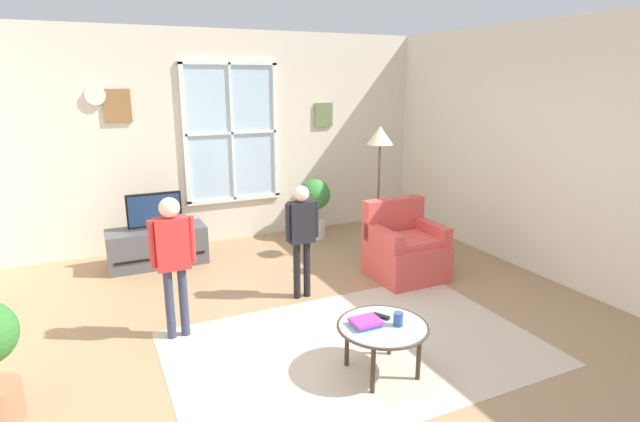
{
  "coord_description": "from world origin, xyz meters",
  "views": [
    {
      "loc": [
        -1.74,
        -3.61,
        2.22
      ],
      "look_at": [
        0.14,
        0.4,
        1.05
      ],
      "focal_mm": 28.27,
      "sensor_mm": 36.0,
      "label": 1
    }
  ],
  "objects_px": {
    "television": "(154,210)",
    "cup": "(398,319)",
    "remote_near_books": "(381,316)",
    "potted_plant_by_window": "(315,202)",
    "tv_stand": "(157,246)",
    "book_stack": "(366,322)",
    "coffee_table": "(383,328)",
    "armchair": "(404,249)",
    "floor_lamp": "(380,149)",
    "person_black_shirt": "(302,229)",
    "person_red_shirt": "(173,252)"
  },
  "relations": [
    {
      "from": "tv_stand",
      "to": "armchair",
      "type": "height_order",
      "value": "armchair"
    },
    {
      "from": "book_stack",
      "to": "floor_lamp",
      "type": "distance_m",
      "value": 2.84
    },
    {
      "from": "floor_lamp",
      "to": "cup",
      "type": "bearing_deg",
      "value": -118.01
    },
    {
      "from": "armchair",
      "to": "cup",
      "type": "height_order",
      "value": "armchair"
    },
    {
      "from": "tv_stand",
      "to": "coffee_table",
      "type": "bearing_deg",
      "value": -68.8
    },
    {
      "from": "armchair",
      "to": "cup",
      "type": "xyz_separation_m",
      "value": [
        -1.18,
        -1.64,
        0.13
      ]
    },
    {
      "from": "armchair",
      "to": "remote_near_books",
      "type": "relative_size",
      "value": 6.21
    },
    {
      "from": "television",
      "to": "cup",
      "type": "relative_size",
      "value": 6.02
    },
    {
      "from": "coffee_table",
      "to": "person_black_shirt",
      "type": "distance_m",
      "value": 1.6
    },
    {
      "from": "armchair",
      "to": "cup",
      "type": "relative_size",
      "value": 8.23
    },
    {
      "from": "remote_near_books",
      "to": "tv_stand",
      "type": "bearing_deg",
      "value": 112.81
    },
    {
      "from": "tv_stand",
      "to": "person_black_shirt",
      "type": "relative_size",
      "value": 0.97
    },
    {
      "from": "tv_stand",
      "to": "potted_plant_by_window",
      "type": "bearing_deg",
      "value": 4.49
    },
    {
      "from": "remote_near_books",
      "to": "person_red_shirt",
      "type": "xyz_separation_m",
      "value": [
        -1.38,
        1.13,
        0.38
      ]
    },
    {
      "from": "armchair",
      "to": "potted_plant_by_window",
      "type": "height_order",
      "value": "armchair"
    },
    {
      "from": "television",
      "to": "book_stack",
      "type": "height_order",
      "value": "television"
    },
    {
      "from": "tv_stand",
      "to": "coffee_table",
      "type": "distance_m",
      "value": 3.42
    },
    {
      "from": "book_stack",
      "to": "remote_near_books",
      "type": "distance_m",
      "value": 0.19
    },
    {
      "from": "television",
      "to": "cup",
      "type": "bearing_deg",
      "value": -67.52
    },
    {
      "from": "person_black_shirt",
      "to": "tv_stand",
      "type": "bearing_deg",
      "value": 127.06
    },
    {
      "from": "person_red_shirt",
      "to": "remote_near_books",
      "type": "bearing_deg",
      "value": -39.32
    },
    {
      "from": "book_stack",
      "to": "cup",
      "type": "bearing_deg",
      "value": -24.49
    },
    {
      "from": "armchair",
      "to": "person_black_shirt",
      "type": "distance_m",
      "value": 1.36
    },
    {
      "from": "person_red_shirt",
      "to": "armchair",
      "type": "bearing_deg",
      "value": 7.35
    },
    {
      "from": "armchair",
      "to": "coffee_table",
      "type": "xyz_separation_m",
      "value": [
        -1.28,
        -1.59,
        0.05
      ]
    },
    {
      "from": "television",
      "to": "person_red_shirt",
      "type": "height_order",
      "value": "person_red_shirt"
    },
    {
      "from": "coffee_table",
      "to": "remote_near_books",
      "type": "distance_m",
      "value": 0.13
    },
    {
      "from": "remote_near_books",
      "to": "person_black_shirt",
      "type": "bearing_deg",
      "value": 92.44
    },
    {
      "from": "remote_near_books",
      "to": "potted_plant_by_window",
      "type": "xyz_separation_m",
      "value": [
        0.91,
        3.24,
        0.12
      ]
    },
    {
      "from": "armchair",
      "to": "person_red_shirt",
      "type": "height_order",
      "value": "person_red_shirt"
    },
    {
      "from": "coffee_table",
      "to": "person_red_shirt",
      "type": "bearing_deg",
      "value": 136.74
    },
    {
      "from": "tv_stand",
      "to": "floor_lamp",
      "type": "xyz_separation_m",
      "value": [
        2.58,
        -0.9,
        1.16
      ]
    },
    {
      "from": "tv_stand",
      "to": "television",
      "type": "height_order",
      "value": "television"
    },
    {
      "from": "book_stack",
      "to": "armchair",
      "type": "bearing_deg",
      "value": 47.6
    },
    {
      "from": "remote_near_books",
      "to": "floor_lamp",
      "type": "xyz_separation_m",
      "value": [
        1.29,
        2.17,
        0.98
      ]
    },
    {
      "from": "person_red_shirt",
      "to": "potted_plant_by_window",
      "type": "bearing_deg",
      "value": 42.64
    },
    {
      "from": "tv_stand",
      "to": "cup",
      "type": "xyz_separation_m",
      "value": [
        1.34,
        -3.23,
        0.22
      ]
    },
    {
      "from": "television",
      "to": "armchair",
      "type": "height_order",
      "value": "television"
    },
    {
      "from": "remote_near_books",
      "to": "cup",
      "type": "bearing_deg",
      "value": -74.2
    },
    {
      "from": "tv_stand",
      "to": "armchair",
      "type": "xyz_separation_m",
      "value": [
        2.52,
        -1.6,
        0.09
      ]
    },
    {
      "from": "armchair",
      "to": "remote_near_books",
      "type": "bearing_deg",
      "value": -129.87
    },
    {
      "from": "armchair",
      "to": "person_red_shirt",
      "type": "relative_size",
      "value": 0.69
    },
    {
      "from": "television",
      "to": "coffee_table",
      "type": "relative_size",
      "value": 0.9
    },
    {
      "from": "person_black_shirt",
      "to": "person_red_shirt",
      "type": "bearing_deg",
      "value": -166.89
    },
    {
      "from": "person_black_shirt",
      "to": "armchair",
      "type": "bearing_deg",
      "value": 1.28
    },
    {
      "from": "armchair",
      "to": "cup",
      "type": "bearing_deg",
      "value": -125.78
    },
    {
      "from": "tv_stand",
      "to": "person_red_shirt",
      "type": "relative_size",
      "value": 0.91
    },
    {
      "from": "cup",
      "to": "person_red_shirt",
      "type": "bearing_deg",
      "value": 137.72
    },
    {
      "from": "tv_stand",
      "to": "cup",
      "type": "relative_size",
      "value": 10.92
    },
    {
      "from": "tv_stand",
      "to": "television",
      "type": "distance_m",
      "value": 0.46
    }
  ]
}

